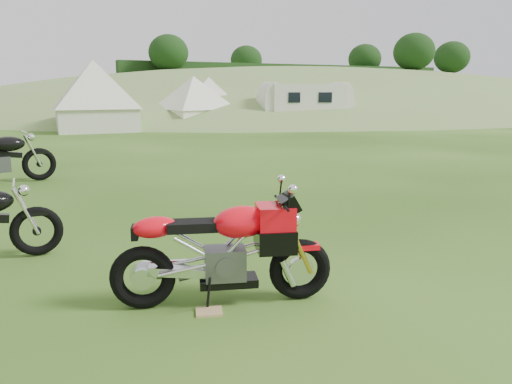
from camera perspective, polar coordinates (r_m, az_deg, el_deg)
name	(u,v)px	position (r m, az deg, el deg)	size (l,w,h in m)	color
ground	(279,253)	(5.88, 2.60, -6.99)	(120.00, 120.00, 0.00)	#22450E
hillside	(297,107)	(52.25, 4.69, 9.61)	(80.00, 64.00, 8.00)	olive
hedgerow	(297,107)	(52.25, 4.69, 9.61)	(36.00, 1.20, 8.60)	black
sport_motorcycle	(223,243)	(4.40, -3.83, -5.84)	(1.86, 0.47, 1.12)	red
plywood_board	(209,312)	(4.42, -5.38, -13.45)	(0.23, 0.18, 0.02)	tan
tent_left	(95,98)	(24.05, -17.90, 10.17)	(3.39, 3.39, 2.94)	silver
tent_mid	(194,101)	(25.57, -7.11, 10.27)	(2.95, 2.95, 2.56)	silver
tent_right	(209,100)	(27.71, -5.37, 10.41)	(2.95, 2.95, 2.56)	silver
caravan	(305,105)	(25.55, 5.61, 9.86)	(4.62, 2.06, 2.16)	silver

